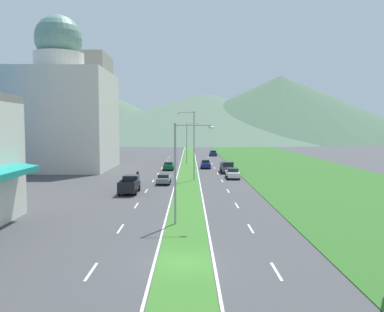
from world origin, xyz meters
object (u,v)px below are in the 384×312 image
Objects in this scene: car_3 at (164,179)px; car_0 at (169,166)px; pickup_truck_1 at (130,185)px; car_1 at (206,164)px; pickup_truck_0 at (227,167)px; motorcycle_rider at (138,178)px; car_2 at (233,173)px; street_lamp_far at (188,140)px; car_4 at (213,153)px; street_lamp_near at (180,165)px; street_lamp_mid at (192,141)px.

car_0 is at bearing 0.89° from car_3.
car_1 is at bearing -19.56° from pickup_truck_1.
pickup_truck_0 is 1.00× the size of pickup_truck_1.
pickup_truck_1 is at bearing -179.40° from motorcycle_rider.
pickup_truck_1 is (-3.62, -7.73, 0.27)m from car_3.
motorcycle_rider is (-14.01, -5.62, -0.05)m from car_2.
street_lamp_far reaches higher than car_4.
street_lamp_near reaches higher than car_4.
pickup_truck_1 reaches higher than motorcycle_rider.
street_lamp_near is at bearing -14.07° from car_2.
street_lamp_mid is at bearing -163.83° from car_0.
car_1 is 0.76× the size of pickup_truck_1.
street_lamp_far reaches higher than car_0.
pickup_truck_0 reaches higher than car_1.
street_lamp_far is at bearing -12.90° from motorcycle_rider.
street_lamp_mid is 27.35m from street_lamp_far.
car_1 is 23.45m from motorcycle_rider.
pickup_truck_1 is 8.10m from motorcycle_rider.
street_lamp_mid is 14.60m from pickup_truck_1.
street_lamp_far is 4.40× the size of motorcycle_rider.
street_lamp_far is 1.89× the size of car_0.
street_lamp_far reaches higher than pickup_truck_0.
street_lamp_near is 25.23m from motorcycle_rider.
car_3 is (0.29, -18.54, -0.06)m from car_0.
car_2 is 19.54m from pickup_truck_1.
car_0 is at bearing 106.17° from street_lamp_mid.
car_0 is 26.48m from pickup_truck_1.
street_lamp_mid is 1.91× the size of pickup_truck_0.
pickup_truck_0 is at bearing 0.05° from car_4.
car_1 is 8.37m from pickup_truck_0.
motorcycle_rider is at bearing -68.14° from car_2.
street_lamp_near is 54.70m from street_lamp_far.
car_0 is at bearing -15.89° from car_4.
street_lamp_near reaches higher than car_0.
car_2 is 1.10× the size of car_4.
car_4 is 41.30m from pickup_truck_0.
street_lamp_far is at bearing -158.52° from pickup_truck_0.
car_4 is at bearing 74.20° from street_lamp_far.
motorcycle_rider is at bearing -102.90° from street_lamp_far.
street_lamp_mid is 1.17× the size of street_lamp_far.
car_0 is at bearing -7.24° from pickup_truck_1.
street_lamp_far reaches higher than pickup_truck_1.
car_4 is 56.39m from motorcycle_rider.
motorcycle_rider is (-0.08, 8.10, -0.24)m from pickup_truck_1.
pickup_truck_0 is (7.26, 37.37, -3.86)m from street_lamp_near.
pickup_truck_1 is (-10.34, -29.10, 0.17)m from car_1.
car_0 is 18.49m from motorcycle_rider.
motorcycle_rider reaches higher than car_0.
street_lamp_far reaches higher than car_2.
street_lamp_mid is at bearing -88.56° from street_lamp_far.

